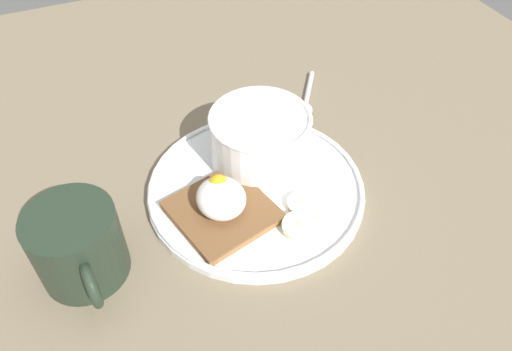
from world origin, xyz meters
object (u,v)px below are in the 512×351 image
object	(u,v)px
spoon	(306,100)
banana_slice_left	(301,204)
toast_slice	(222,211)
oatmeal_bowl	(260,138)
coffee_mug	(78,245)
banana_slice_front	(316,219)
banana_slice_back	(298,226)
poached_egg	(221,197)

from	to	relation	value
spoon	banana_slice_left	bearing A→B (deg)	-29.17
toast_slice	banana_slice_left	distance (cm)	9.28
toast_slice	banana_slice_left	bearing A→B (deg)	74.36
oatmeal_bowl	coffee_mug	xyz separation A→B (cm)	(7.59, -23.55, -0.08)
banana_slice_front	coffee_mug	distance (cm)	25.84
oatmeal_bowl	banana_slice_back	world-z (taller)	oatmeal_bowl
toast_slice	spoon	distance (cm)	25.41
poached_egg	coffee_mug	size ratio (longest dim) A/B	0.62
oatmeal_bowl	coffee_mug	size ratio (longest dim) A/B	1.00
banana_slice_left	banana_slice_back	distance (cm)	3.50
toast_slice	banana_slice_left	size ratio (longest dim) A/B	2.80
banana_slice_front	toast_slice	bearing A→B (deg)	-118.57
toast_slice	banana_slice_back	world-z (taller)	banana_slice_back
poached_egg	banana_slice_front	xyz separation A→B (cm)	(5.33, 9.48, -2.52)
oatmeal_bowl	toast_slice	size ratio (longest dim) A/B	0.98
oatmeal_bowl	spoon	bearing A→B (deg)	128.76
banana_slice_left	spoon	size ratio (longest dim) A/B	0.44
oatmeal_bowl	banana_slice_back	distance (cm)	12.73
banana_slice_left	spoon	world-z (taller)	banana_slice_left
oatmeal_bowl	toast_slice	xyz separation A→B (cm)	(6.95, -7.78, -2.84)
oatmeal_bowl	banana_slice_left	size ratio (longest dim) A/B	2.76
oatmeal_bowl	banana_slice_back	bearing A→B (deg)	-3.47
toast_slice	banana_slice_front	world-z (taller)	same
banana_slice_left	coffee_mug	world-z (taller)	coffee_mug
toast_slice	spoon	size ratio (longest dim) A/B	1.24
banana_slice_front	banana_slice_back	xyz separation A→B (cm)	(0.26, -2.48, 0.16)
banana_slice_front	banana_slice_back	size ratio (longest dim) A/B	0.97
oatmeal_bowl	coffee_mug	bearing A→B (deg)	-72.15
banana_slice_front	banana_slice_left	bearing A→B (deg)	-168.02
poached_egg	banana_slice_back	xyz separation A→B (cm)	(5.58, 7.00, -2.36)
poached_egg	oatmeal_bowl	bearing A→B (deg)	131.25
banana_slice_left	banana_slice_back	xyz separation A→B (cm)	(2.93, -1.91, 0.09)
poached_egg	banana_slice_front	size ratio (longest dim) A/B	1.68
banana_slice_back	coffee_mug	size ratio (longest dim) A/B	0.38
toast_slice	banana_slice_front	xyz separation A→B (cm)	(5.18, 9.51, -0.16)
coffee_mug	toast_slice	bearing A→B (deg)	92.30
toast_slice	banana_slice_front	distance (cm)	10.83
spoon	coffee_mug	bearing A→B (deg)	-64.30
toast_slice	spoon	world-z (taller)	toast_slice
banana_slice_front	spoon	xyz separation A→B (cm)	(-21.49, 9.93, -1.15)
banana_slice_front	banana_slice_back	bearing A→B (deg)	-84.09
toast_slice	coffee_mug	world-z (taller)	coffee_mug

